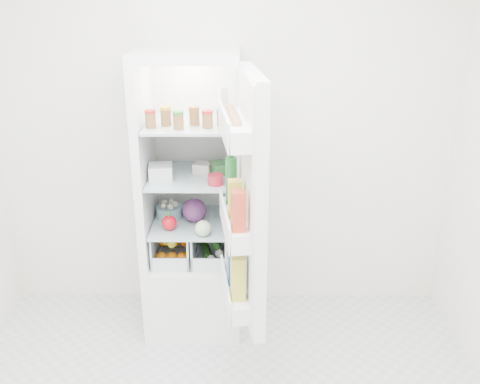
{
  "coord_description": "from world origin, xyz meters",
  "views": [
    {
      "loc": [
        0.13,
        -1.88,
        2.17
      ],
      "look_at": [
        0.1,
        0.95,
        1.04
      ],
      "focal_mm": 40.0,
      "sensor_mm": 36.0,
      "label": 1
    }
  ],
  "objects_px": {
    "red_cabbage": "(194,210)",
    "mushroom_bowl": "(170,212)",
    "refrigerator": "(194,228)",
    "fridge_door": "(246,207)"
  },
  "relations": [
    {
      "from": "red_cabbage",
      "to": "mushroom_bowl",
      "type": "bearing_deg",
      "value": 160.59
    },
    {
      "from": "red_cabbage",
      "to": "mushroom_bowl",
      "type": "height_order",
      "value": "red_cabbage"
    },
    {
      "from": "refrigerator",
      "to": "red_cabbage",
      "type": "bearing_deg",
      "value": -77.49
    },
    {
      "from": "refrigerator",
      "to": "red_cabbage",
      "type": "relative_size",
      "value": 12.04
    },
    {
      "from": "red_cabbage",
      "to": "mushroom_bowl",
      "type": "relative_size",
      "value": 0.9
    },
    {
      "from": "fridge_door",
      "to": "mushroom_bowl",
      "type": "bearing_deg",
      "value": 30.59
    },
    {
      "from": "red_cabbage",
      "to": "fridge_door",
      "type": "xyz_separation_m",
      "value": [
        0.32,
        -0.57,
        0.27
      ]
    },
    {
      "from": "mushroom_bowl",
      "to": "fridge_door",
      "type": "xyz_separation_m",
      "value": [
        0.49,
        -0.63,
        0.31
      ]
    },
    {
      "from": "refrigerator",
      "to": "fridge_door",
      "type": "bearing_deg",
      "value": -61.89
    },
    {
      "from": "refrigerator",
      "to": "mushroom_bowl",
      "type": "relative_size",
      "value": 10.78
    }
  ]
}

